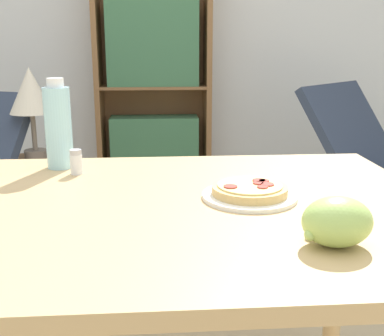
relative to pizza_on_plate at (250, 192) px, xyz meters
The scene contains 10 objects.
wall_back 2.63m from the pizza_on_plate, 91.49° to the left, with size 8.00×0.05×2.60m.
dining_table 0.20m from the pizza_on_plate, behind, with size 1.21×0.93×0.76m.
pizza_on_plate is the anchor object (origin of this frame).
grape_bunch 0.31m from the pizza_on_plate, 69.70° to the right, with size 0.13×0.11×0.09m.
drink_bottle 0.61m from the pizza_on_plate, 147.07° to the left, with size 0.08×0.08×0.26m.
salt_shaker 0.51m from the pizza_on_plate, 150.95° to the left, with size 0.03×0.03×0.07m.
lounge_chair_far 1.93m from the pizza_on_plate, 55.78° to the left, with size 0.95×1.01×0.88m.
bookshelf 2.40m from the pizza_on_plate, 95.76° to the left, with size 0.81×0.31×1.62m.
side_table 1.62m from the pizza_on_plate, 122.46° to the left, with size 0.34×0.34×0.55m.
table_lamp 1.54m from the pizza_on_plate, 122.46° to the left, with size 0.21×0.21×0.46m.
Camera 1 is at (-0.15, -1.03, 1.13)m, focal length 45.00 mm.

